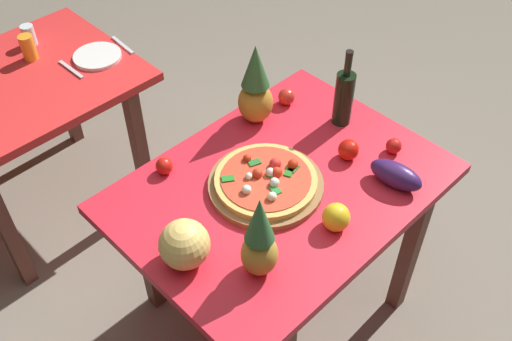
{
  "coord_description": "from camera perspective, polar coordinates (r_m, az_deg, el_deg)",
  "views": [
    {
      "loc": [
        -1.09,
        -0.98,
        2.31
      ],
      "look_at": [
        -0.05,
        0.08,
        0.82
      ],
      "focal_mm": 41.14,
      "sensor_mm": 36.0,
      "label": 1
    }
  ],
  "objects": [
    {
      "name": "fork_utensil",
      "position": [
        2.79,
        -17.54,
        9.35
      ],
      "size": [
        0.02,
        0.18,
        0.01
      ],
      "primitive_type": "cube",
      "rotation": [
        0.0,
        0.0,
        0.02
      ],
      "color": "silver",
      "rests_on": "background_table"
    },
    {
      "name": "pizza",
      "position": [
        2.09,
        1.01,
        -0.85
      ],
      "size": [
        0.37,
        0.37,
        0.06
      ],
      "color": "#D4B759",
      "rests_on": "pizza_board"
    },
    {
      "name": "tomato_by_bottle",
      "position": [
        2.17,
        -8.91,
        0.44
      ],
      "size": [
        0.06,
        0.06,
        0.06
      ],
      "primitive_type": "sphere",
      "color": "red",
      "rests_on": "display_table"
    },
    {
      "name": "drinking_glass_juice",
      "position": [
        2.89,
        -21.27,
        11.08
      ],
      "size": [
        0.07,
        0.07,
        0.12
      ],
      "primitive_type": "cylinder",
      "color": "orange",
      "rests_on": "background_table"
    },
    {
      "name": "tomato_near_board",
      "position": [
        2.23,
        8.99,
        2.01
      ],
      "size": [
        0.08,
        0.08,
        0.08
      ],
      "primitive_type": "sphere",
      "color": "red",
      "rests_on": "display_table"
    },
    {
      "name": "melon",
      "position": [
        1.86,
        -6.97,
        -7.14
      ],
      "size": [
        0.16,
        0.16,
        0.16
      ],
      "primitive_type": "sphere",
      "color": "#EEC968",
      "rests_on": "display_table"
    },
    {
      "name": "bell_pepper",
      "position": [
        1.98,
        7.8,
        -4.53
      ],
      "size": [
        0.09,
        0.09,
        0.1
      ],
      "primitive_type": "ellipsoid",
      "color": "yellow",
      "rests_on": "display_table"
    },
    {
      "name": "wine_bottle",
      "position": [
        2.33,
        8.54,
        7.1
      ],
      "size": [
        0.08,
        0.08,
        0.33
      ],
      "color": "black",
      "rests_on": "display_table"
    },
    {
      "name": "tomato_beside_pepper",
      "position": [
        2.29,
        13.24,
        2.33
      ],
      "size": [
        0.06,
        0.06,
        0.06
      ],
      "primitive_type": "sphere",
      "color": "red",
      "rests_on": "display_table"
    },
    {
      "name": "tomato_at_corner",
      "position": [
        2.45,
        2.99,
        7.18
      ],
      "size": [
        0.07,
        0.07,
        0.07
      ],
      "primitive_type": "sphere",
      "color": "red",
      "rests_on": "display_table"
    },
    {
      "name": "background_table",
      "position": [
        2.86,
        -21.86,
        6.15
      ],
      "size": [
        1.02,
        0.8,
        0.77
      ],
      "color": "brown",
      "rests_on": "ground_plane"
    },
    {
      "name": "pineapple_left",
      "position": [
        2.3,
        -0.05,
        7.99
      ],
      "size": [
        0.14,
        0.14,
        0.35
      ],
      "color": "#BA832B",
      "rests_on": "display_table"
    },
    {
      "name": "drinking_glass_water",
      "position": [
        3.0,
        -21.21,
        12.16
      ],
      "size": [
        0.06,
        0.06,
        0.1
      ],
      "primitive_type": "cylinder",
      "color": "silver",
      "rests_on": "background_table"
    },
    {
      "name": "knife_utensil",
      "position": [
        2.89,
        -12.84,
        11.8
      ],
      "size": [
        0.03,
        0.18,
        0.01
      ],
      "primitive_type": "cube",
      "rotation": [
        0.0,
        0.0,
        -0.07
      ],
      "color": "silver",
      "rests_on": "background_table"
    },
    {
      "name": "dinner_plate",
      "position": [
        2.83,
        -15.17,
        10.68
      ],
      "size": [
        0.22,
        0.22,
        0.02
      ],
      "primitive_type": "cylinder",
      "color": "white",
      "rests_on": "background_table"
    },
    {
      "name": "ground_plane",
      "position": [
        2.74,
        1.94,
        -12.55
      ],
      "size": [
        10.0,
        10.0,
        0.0
      ],
      "primitive_type": "plane",
      "color": "gray"
    },
    {
      "name": "pineapple_right",
      "position": [
        1.77,
        0.34,
        -6.83
      ],
      "size": [
        0.12,
        0.12,
        0.33
      ],
      "color": "#B59235",
      "rests_on": "display_table"
    },
    {
      "name": "display_table",
      "position": [
        2.2,
        2.36,
        -3.15
      ],
      "size": [
        1.17,
        0.86,
        0.77
      ],
      "color": "brown",
      "rests_on": "ground_plane"
    },
    {
      "name": "pizza_board",
      "position": [
        2.11,
        0.95,
        -1.41
      ],
      "size": [
        0.42,
        0.42,
        0.02
      ],
      "primitive_type": "cylinder",
      "color": "olive",
      "rests_on": "display_table"
    },
    {
      "name": "eggplant",
      "position": [
        2.15,
        13.45,
        -0.42
      ],
      "size": [
        0.12,
        0.21,
        0.09
      ],
      "primitive_type": "ellipsoid",
      "rotation": [
        0.0,
        0.0,
        1.73
      ],
      "color": "#3A1D58",
      "rests_on": "display_table"
    }
  ]
}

